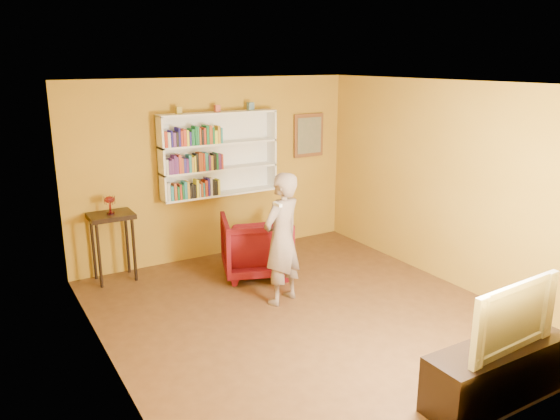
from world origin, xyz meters
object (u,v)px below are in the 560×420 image
at_px(ruby_lustre, 110,201).
at_px(armchair, 256,245).
at_px(bookshelf, 218,154).
at_px(television, 504,313).
at_px(tv_cabinet, 497,372).
at_px(person, 282,239).
at_px(console_table, 112,225).

relative_size(ruby_lustre, armchair, 0.25).
height_order(bookshelf, television, bookshelf).
bearing_deg(tv_cabinet, ruby_lustre, 116.33).
height_order(bookshelf, ruby_lustre, bookshelf).
xyz_separation_m(person, tv_cabinet, (0.60, -2.73, -0.57)).
xyz_separation_m(console_table, television, (2.23, -4.50, 0.05)).
height_order(console_table, television, television).
height_order(armchair, television, television).
relative_size(console_table, person, 0.57).
bearing_deg(armchair, television, 116.69).
relative_size(bookshelf, armchair, 1.91).
distance_m(bookshelf, armchair, 1.51).
height_order(bookshelf, tv_cabinet, bookshelf).
bearing_deg(console_table, armchair, -24.11).
bearing_deg(armchair, ruby_lustre, -4.31).
bearing_deg(console_table, person, -47.45).
bearing_deg(person, armchair, -120.46).
height_order(console_table, armchair, console_table).
bearing_deg(armchair, console_table, -4.31).
xyz_separation_m(console_table, person, (1.62, -1.77, 0.04)).
bearing_deg(television, person, 99.15).
bearing_deg(tv_cabinet, person, 102.47).
xyz_separation_m(ruby_lustre, armchair, (1.78, -0.80, -0.69)).
distance_m(tv_cabinet, television, 0.58).
relative_size(console_table, tv_cabinet, 0.65).
distance_m(bookshelf, ruby_lustre, 1.73).
relative_size(bookshelf, person, 1.09).
bearing_deg(tv_cabinet, bookshelf, 96.95).
relative_size(console_table, armchair, 1.01).
distance_m(console_table, ruby_lustre, 0.34).
distance_m(ruby_lustre, person, 2.42).
distance_m(bookshelf, tv_cabinet, 4.88).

